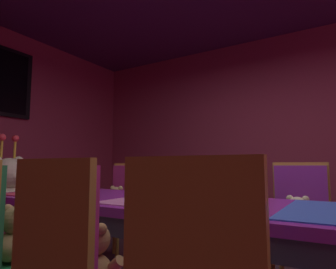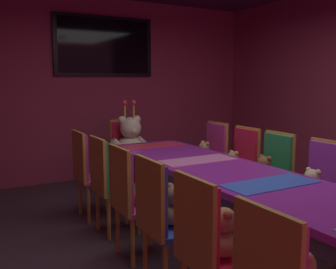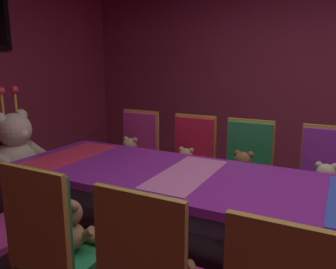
# 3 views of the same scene
# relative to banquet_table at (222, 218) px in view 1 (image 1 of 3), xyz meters

# --- Properties ---
(wall_right) EXTENTS (0.12, 6.40, 2.80)m
(wall_right) POSITION_rel_banquet_table_xyz_m (2.60, -0.00, 0.74)
(wall_right) COLOR #99334C
(wall_right) RESTS_ON ground_plane
(banquet_table) EXTENTS (0.90, 3.55, 0.75)m
(banquet_table) POSITION_rel_banquet_table_xyz_m (0.00, 0.00, 0.00)
(banquet_table) COLOR purple
(banquet_table) RESTS_ON ground_plane
(chair_left_3) EXTENTS (0.42, 0.41, 0.98)m
(chair_left_3) POSITION_rel_banquet_table_xyz_m (-0.85, 0.29, -0.06)
(chair_left_3) COLOR #CC338C
(chair_left_3) RESTS_ON ground_plane
(teddy_left_3) EXTENTS (0.22, 0.28, 0.27)m
(teddy_left_3) POSITION_rel_banquet_table_xyz_m (-0.70, 0.29, -0.08)
(teddy_left_3) COLOR olive
(teddy_left_3) RESTS_ON chair_left_3
(teddy_left_4) EXTENTS (0.24, 0.31, 0.29)m
(teddy_left_4) POSITION_rel_banquet_table_xyz_m (-0.69, 0.88, -0.07)
(teddy_left_4) COLOR #9E7247
(teddy_left_4) RESTS_ON chair_left_4
(chair_right_2) EXTENTS (0.42, 0.41, 0.98)m
(chair_right_2) POSITION_rel_banquet_table_xyz_m (0.83, -0.31, -0.06)
(chair_right_2) COLOR purple
(chair_right_2) RESTS_ON ground_plane
(teddy_right_2) EXTENTS (0.23, 0.30, 0.28)m
(teddy_right_2) POSITION_rel_banquet_table_xyz_m (0.69, -0.31, -0.08)
(teddy_right_2) COLOR beige
(teddy_right_2) RESTS_ON chair_right_2
(chair_right_3) EXTENTS (0.42, 0.41, 0.98)m
(chair_right_3) POSITION_rel_banquet_table_xyz_m (0.84, 0.31, -0.06)
(chair_right_3) COLOR #268C4C
(chair_right_3) RESTS_ON ground_plane
(teddy_right_3) EXTENTS (0.24, 0.31, 0.30)m
(teddy_right_3) POSITION_rel_banquet_table_xyz_m (0.69, 0.31, -0.07)
(teddy_right_3) COLOR brown
(teddy_right_3) RESTS_ON chair_right_3
(chair_right_4) EXTENTS (0.42, 0.41, 0.98)m
(chair_right_4) POSITION_rel_banquet_table_xyz_m (0.84, 0.83, -0.06)
(chair_right_4) COLOR red
(chair_right_4) RESTS_ON ground_plane
(teddy_right_4) EXTENTS (0.21, 0.28, 0.26)m
(teddy_right_4) POSITION_rel_banquet_table_xyz_m (0.70, 0.83, -0.09)
(teddy_right_4) COLOR tan
(teddy_right_4) RESTS_ON chair_right_4
(chair_right_5) EXTENTS (0.42, 0.41, 0.98)m
(chair_right_5) POSITION_rel_banquet_table_xyz_m (0.86, 1.44, -0.06)
(chair_right_5) COLOR #CC338C
(chair_right_5) RESTS_ON ground_plane
(teddy_right_5) EXTENTS (0.24, 0.31, 0.29)m
(teddy_right_5) POSITION_rel_banquet_table_xyz_m (0.72, 1.44, -0.08)
(teddy_right_5) COLOR tan
(teddy_right_5) RESTS_ON chair_right_5
(king_teddy_bear) EXTENTS (0.63, 0.49, 0.81)m
(king_teddy_bear) POSITION_rel_banquet_table_xyz_m (0.00, 2.15, 0.06)
(king_teddy_bear) COLOR beige
(king_teddy_bear) RESTS_ON throne_chair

